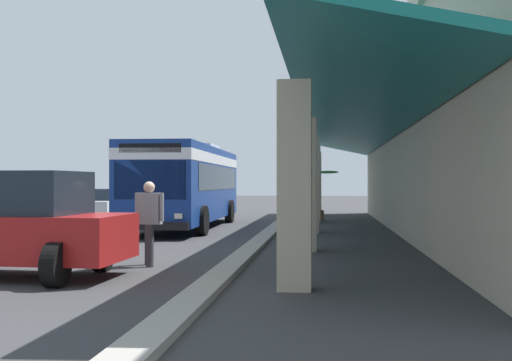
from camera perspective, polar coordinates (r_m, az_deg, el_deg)
The scene contains 7 objects.
ground at distance 24.52m, azimuth 11.49°, elevation -4.32°, with size 120.00×120.00×0.00m, color #38383A.
curb_strip at distance 21.92m, azimuth 1.44°, elevation -4.66°, with size 34.92×0.50×0.12m, color #9E998E.
transit_bus at distance 24.43m, azimuth -6.39°, elevation 0.01°, with size 11.26×2.98×3.34m.
parked_sedan_white at distance 30.32m, azimuth -14.16°, elevation -2.11°, with size 4.55×2.29×1.47m.
parked_suv_tan at distance 27.78m, azimuth -20.78°, elevation -1.73°, with size 4.83×2.25×1.97m.
pedestrian at distance 13.25m, azimuth -9.84°, elevation -3.42°, with size 0.50×0.68×1.78m.
potted_palm at distance 29.18m, azimuth 5.56°, elevation -2.33°, with size 1.85×2.08×2.35m.
Camera 1 is at (24.37, 5.86, 1.76)m, focal length 43.30 mm.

